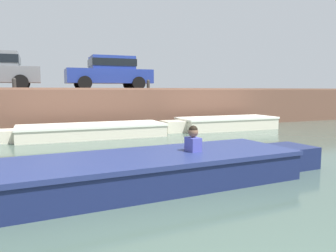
# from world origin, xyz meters

# --- Properties ---
(ground_plane) EXTENTS (400.00, 400.00, 0.00)m
(ground_plane) POSITION_xyz_m (0.00, 6.35, 0.00)
(ground_plane) COLOR #42564C
(far_quay_wall) EXTENTS (60.00, 6.00, 1.71)m
(far_quay_wall) POSITION_xyz_m (0.00, 15.70, 0.85)
(far_quay_wall) COLOR brown
(far_quay_wall) RESTS_ON ground
(far_wall_coping) EXTENTS (60.00, 0.24, 0.08)m
(far_wall_coping) POSITION_xyz_m (0.00, 12.82, 1.75)
(far_wall_coping) COLOR brown
(far_wall_coping) RESTS_ON far_quay_wall
(boat_moored_central_cream) EXTENTS (6.17, 1.89, 0.48)m
(boat_moored_central_cream) POSITION_xyz_m (0.03, 11.17, 0.24)
(boat_moored_central_cream) COLOR silver
(boat_moored_central_cream) RESTS_ON ground
(boat_moored_east_cream) EXTENTS (5.14, 1.79, 0.54)m
(boat_moored_east_cream) POSITION_xyz_m (5.88, 11.29, 0.27)
(boat_moored_east_cream) COLOR silver
(boat_moored_east_cream) RESTS_ON ground
(motorboat_passing) EXTENTS (6.51, 1.98, 1.03)m
(motorboat_passing) POSITION_xyz_m (0.40, 4.69, 0.28)
(motorboat_passing) COLOR navy
(motorboat_passing) RESTS_ON ground
(car_centre_blue) EXTENTS (3.96, 2.10, 1.54)m
(car_centre_blue) POSITION_xyz_m (1.80, 14.68, 2.55)
(car_centre_blue) COLOR #233893
(car_centre_blue) RESTS_ON far_quay_wall
(mooring_bollard_mid) EXTENTS (0.15, 0.15, 0.45)m
(mooring_bollard_mid) POSITION_xyz_m (-2.25, 12.95, 1.95)
(mooring_bollard_mid) COLOR #2D2B28
(mooring_bollard_mid) RESTS_ON far_quay_wall
(mooring_bollard_east) EXTENTS (0.15, 0.15, 0.45)m
(mooring_bollard_east) POSITION_xyz_m (3.08, 12.95, 1.95)
(mooring_bollard_east) COLOR #2D2B28
(mooring_bollard_east) RESTS_ON far_quay_wall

